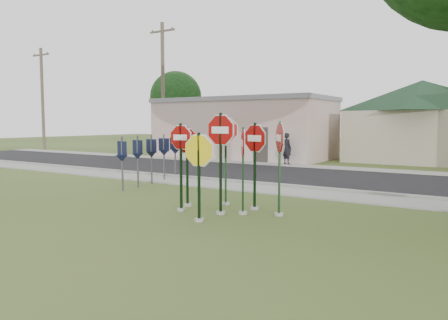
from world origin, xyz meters
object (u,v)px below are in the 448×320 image
Objects in this scene: stop_sign_center at (221,147)px; stop_sign_left at (181,156)px; stop_sign_yellow at (199,165)px; pedestrian at (287,148)px; utility_pole_near at (163,87)px.

stop_sign_left is (-1.18, -0.24, -0.27)m from stop_sign_center.
stop_sign_center is at bearing 11.41° from stop_sign_left.
stop_sign_left reaches higher than stop_sign_yellow.
stop_sign_center is 1.23m from stop_sign_left.
pedestrian is at bearing 107.51° from stop_sign_center.
stop_sign_yellow is 0.25× the size of utility_pole_near.
stop_sign_left is 14.08m from pedestrian.
utility_pole_near is (-14.24, 15.14, 3.52)m from stop_sign_yellow.
stop_sign_center is 1.22× the size of stop_sign_yellow.
stop_sign_yellow is at bearing -89.23° from stop_sign_center.
stop_sign_yellow is at bearing -46.74° from utility_pole_near.
utility_pole_near is at bearing 133.26° from stop_sign_yellow.
stop_sign_center reaches higher than stop_sign_yellow.
utility_pole_near is (-14.23, 14.12, 3.12)m from stop_sign_center.
utility_pole_near is 5.18× the size of pedestrian.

